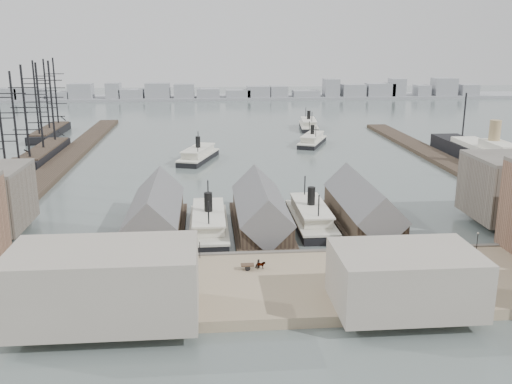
{
  "coord_description": "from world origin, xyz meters",
  "views": [
    {
      "loc": [
        -12.97,
        -118.86,
        46.38
      ],
      "look_at": [
        0.0,
        30.0,
        6.0
      ],
      "focal_mm": 40.0,
      "sensor_mm": 36.0,
      "label": 1
    }
  ],
  "objects": [
    {
      "name": "ferry_open_near",
      "position": [
        -16.49,
        100.87,
        2.39
      ],
      "size": [
        17.0,
        29.77,
        10.19
      ],
      "rotation": [
        0.0,
        0.0,
        -0.32
      ],
      "color": "black",
      "rests_on": "ground"
    },
    {
      "name": "street_bldg_west",
      "position": [
        -30.0,
        -32.0,
        8.0
      ],
      "size": [
        30.0,
        16.0,
        12.0
      ],
      "primitive_type": "cube",
      "color": "gray",
      "rests_on": "quay"
    },
    {
      "name": "west_wharf",
      "position": [
        -68.0,
        100.0,
        0.8
      ],
      "size": [
        10.0,
        220.0,
        1.6
      ],
      "primitive_type": "cube",
      "color": "#2D231C",
      "rests_on": "ground"
    },
    {
      "name": "ferry_open_far",
      "position": [
        40.59,
        176.69,
        2.41
      ],
      "size": [
        11.6,
        29.5,
        10.27
      ],
      "rotation": [
        0.0,
        0.0,
        -0.11
      ],
      "color": "black",
      "rests_on": "ground"
    },
    {
      "name": "pedestrian_6",
      "position": [
        19.34,
        -13.31,
        2.79
      ],
      "size": [
        0.89,
        0.96,
        1.59
      ],
      "primitive_type": "imported",
      "rotation": [
        0.0,
        0.0,
        4.24
      ],
      "color": "black",
      "rests_on": "quay"
    },
    {
      "name": "quay",
      "position": [
        0.0,
        -20.0,
        1.0
      ],
      "size": [
        180.0,
        30.0,
        2.0
      ],
      "primitive_type": "cube",
      "color": "gray",
      "rests_on": "ground"
    },
    {
      "name": "ferry_docked_east",
      "position": [
        13.0,
        18.08,
        2.52
      ],
      "size": [
        9.04,
        30.13,
        10.76
      ],
      "color": "black",
      "rests_on": "ground"
    },
    {
      "name": "ferry_shed_west",
      "position": [
        -26.0,
        16.88,
        4.64
      ],
      "size": [
        14.0,
        42.0,
        12.6
      ],
      "color": "#2D231C",
      "rests_on": "ground"
    },
    {
      "name": "east_wharf",
      "position": [
        78.0,
        90.0,
        0.8
      ],
      "size": [
        10.0,
        180.0,
        1.6
      ],
      "primitive_type": "cube",
      "color": "#2D231C",
      "rests_on": "ground"
    },
    {
      "name": "ferry_open_mid",
      "position": [
        34.15,
        130.98,
        2.24
      ],
      "size": [
        17.72,
        27.79,
        9.56
      ],
      "rotation": [
        0.0,
        0.0,
        -0.4
      ],
      "color": "black",
      "rests_on": "ground"
    },
    {
      "name": "pedestrian_3",
      "position": [
        -18.94,
        -26.47,
        2.81
      ],
      "size": [
        1.01,
        0.83,
        1.62
      ],
      "primitive_type": "imported",
      "rotation": [
        0.0,
        0.0,
        3.69
      ],
      "color": "black",
      "rests_on": "quay"
    },
    {
      "name": "ground",
      "position": [
        0.0,
        0.0,
        0.0
      ],
      "size": [
        900.0,
        900.0,
        0.0
      ],
      "primitive_type": "plane",
      "color": "#4E5B59",
      "rests_on": "ground"
    },
    {
      "name": "horse_cart_center",
      "position": [
        -3.69,
        -14.02,
        2.83
      ],
      "size": [
        4.89,
        1.51,
        1.66
      ],
      "rotation": [
        0.0,
        0.0,
        1.57
      ],
      "color": "black",
      "rests_on": "quay"
    },
    {
      "name": "sailing_ship_far",
      "position": [
        -89.38,
        165.01,
        2.67
      ],
      "size": [
        9.0,
        50.01,
        37.01
      ],
      "color": "black",
      "rests_on": "ground"
    },
    {
      "name": "sailing_ship_mid",
      "position": [
        -78.22,
        112.14,
        2.68
      ],
      "size": [
        9.11,
        52.63,
        37.44
      ],
      "color": "black",
      "rests_on": "ground"
    },
    {
      "name": "pedestrian_10",
      "position": [
        31.08,
        -16.88,
        2.89
      ],
      "size": [
        0.96,
        1.29,
        1.78
      ],
      "primitive_type": "imported",
      "rotation": [
        0.0,
        0.0,
        1.86
      ],
      "color": "black",
      "rests_on": "quay"
    },
    {
      "name": "pedestrian_7",
      "position": [
        36.16,
        -24.59,
        2.78
      ],
      "size": [
        1.01,
        1.16,
        1.56
      ],
      "primitive_type": "imported",
      "rotation": [
        0.0,
        0.0,
        5.24
      ],
      "color": "black",
      "rests_on": "quay"
    },
    {
      "name": "lamp_post_near_w",
      "position": [
        -15.0,
        -7.0,
        4.71
      ],
      "size": [
        0.44,
        0.44,
        3.92
      ],
      "color": "black",
      "rests_on": "quay"
    },
    {
      "name": "pedestrian_5",
      "position": [
        11.36,
        -23.17,
        2.8
      ],
      "size": [
        0.67,
        0.56,
        1.6
      ],
      "primitive_type": "imported",
      "rotation": [
        0.0,
        0.0,
        2.88
      ],
      "color": "black",
      "rests_on": "quay"
    },
    {
      "name": "horse_cart_left",
      "position": [
        -46.63,
        -17.43,
        2.83
      ],
      "size": [
        4.65,
        1.5,
        1.65
      ],
      "rotation": [
        0.0,
        0.0,
        1.57
      ],
      "color": "black",
      "rests_on": "quay"
    },
    {
      "name": "lamp_post_far_e",
      "position": [
        45.0,
        -7.0,
        4.71
      ],
      "size": [
        0.44,
        0.44,
        3.92
      ],
      "color": "black",
      "rests_on": "quay"
    },
    {
      "name": "ferry_shed_east",
      "position": [
        26.0,
        16.88,
        4.64
      ],
      "size": [
        14.0,
        42.0,
        12.6
      ],
      "color": "#2D231C",
      "rests_on": "ground"
    },
    {
      "name": "ferry_docked_west",
      "position": [
        -13.0,
        14.25,
        2.58
      ],
      "size": [
        9.24,
        30.8,
        11.0
      ],
      "color": "black",
      "rests_on": "ground"
    },
    {
      "name": "street_bldg_center",
      "position": [
        20.0,
        -32.0,
        7.0
      ],
      "size": [
        24.0,
        16.0,
        10.0
      ],
      "primitive_type": "cube",
      "color": "gray",
      "rests_on": "quay"
    },
    {
      "name": "pedestrian_1",
      "position": [
        -43.31,
        -21.36,
        2.9
      ],
      "size": [
        1.1,
        1.05,
        1.79
      ],
      "primitive_type": "imported",
      "rotation": [
        0.0,
        0.0,
        3.73
      ],
      "color": "black",
      "rests_on": "quay"
    },
    {
      "name": "pedestrian_4",
      "position": [
        -3.26,
        -13.24,
        2.91
      ],
      "size": [
        0.93,
        1.05,
        1.82
      ],
      "primitive_type": "imported",
      "rotation": [
        0.0,
        0.0,
        4.22
      ],
      "color": "black",
      "rests_on": "quay"
    },
    {
      "name": "lamp_post_far_w",
      "position": [
        -45.0,
        -7.0,
        4.71
      ],
      "size": [
        0.44,
        0.44,
        3.92
      ],
      "color": "black",
      "rests_on": "quay"
    },
    {
      "name": "far_shore",
      "position": [
        -2.07,
        334.14,
        3.91
      ],
      "size": [
        500.0,
        40.0,
        15.72
      ],
      "color": "gray",
      "rests_on": "ground"
    },
    {
      "name": "horse_cart_right",
      "position": [
        26.05,
        -20.05,
        2.76
      ],
      "size": [
        4.66,
        3.46,
        1.44
      ],
      "rotation": [
        0.0,
        0.0,
        2.07
      ],
      "color": "black",
      "rests_on": "quay"
    },
    {
      "name": "pedestrian_8",
      "position": [
        38.97,
        -14.5,
        2.84
      ],
      "size": [
        1.07,
        0.8,
        1.68
      ],
      "primitive_type": "imported",
      "rotation": [
        0.0,
        0.0,
        0.45
      ],
      "color": "black",
      "rests_on": "quay"
    },
    {
      "name": "seawall",
      "position": [
        0.0,
        -5.2,
        1.15
      ],
      "size": [
        180.0,
        1.2,
        2.3
      ],
      "primitive_type": "cube",
      "color": "#59544C",
      "rests_on": "ground"
    },
    {
      "name": "lamp_post_near_e",
      "position": [
        15.0,
        -7.0,
        4.71
      ],
      "size": [
        0.44,
        0.44,
        3.92
      ],
      "color": "black",
      "rests_on": "quay"
    },
    {
      "name": "ferry_shed_center",
      "position": [
        0.0,
        16.88,
        4.64
      ],
      "size": [
        14.0,
        42.0,
        12.6
      ],
      "color": "#2D231C",
      "rests_on": "ground"
    },
    {
      "name": "pedestrian_2",
      "position": [
        -20.9,
        -10.86,
        2.86
      ],
      "size": [
        1.27,
        1.0,
        1.72
      ],
      "primitive_type": "imported",
      "rotation": [
        0.0,
        0.0,
        5.91
      ],
      "color": "black",
      "rests_on": "quay"
    },
    {
      "name": "ocean_steamer",
      "position": [
        92.0,
        79.2,
        3.79
      ],
      "size": [
        12.07,
        88.2,
        17.64
      ],
      "color": "black",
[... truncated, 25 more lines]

